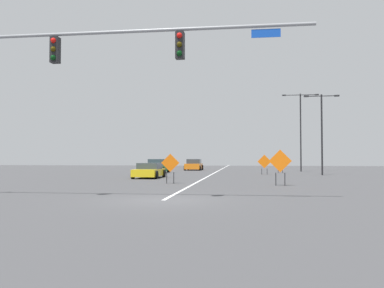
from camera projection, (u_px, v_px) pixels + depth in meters
ground at (163, 200)px, 15.32m from camera, size 131.98×131.98×0.00m
road_centre_stripe at (220, 170)px, 51.65m from camera, size 0.16×73.32×0.01m
traffic_signal_assembly at (58, 64)px, 16.05m from camera, size 15.57×0.44×7.22m
street_lamp_far_left at (301, 126)px, 47.27m from camera, size 4.28×0.24×9.32m
street_lamp_near_left at (322, 127)px, 37.25m from camera, size 3.24×0.24×7.63m
construction_sign_right_lane at (264, 162)px, 38.70m from camera, size 1.34×0.07×1.94m
construction_sign_left_shoulder at (280, 163)px, 23.29m from camera, size 1.33×0.28×2.13m
construction_sign_median_far at (170, 165)px, 25.28m from camera, size 1.17×0.17×1.91m
construction_sign_left_lane at (280, 161)px, 42.48m from camera, size 1.19×0.28×1.99m
car_orange_distant at (194, 165)px, 52.29m from camera, size 2.17×4.36×1.46m
car_green_passing at (157, 167)px, 42.91m from camera, size 2.22×3.89×1.49m
car_yellow_approaching at (149, 171)px, 32.31m from camera, size 2.11×4.39×1.22m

